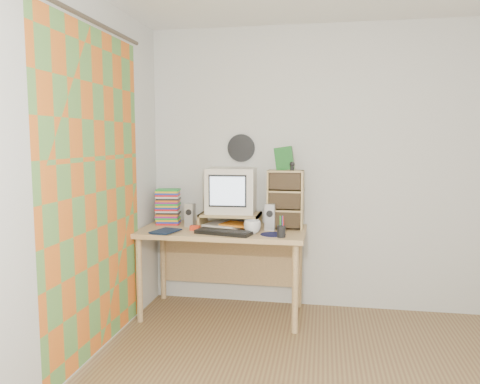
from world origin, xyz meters
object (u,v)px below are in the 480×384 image
at_px(desk, 224,243).
at_px(crt_monitor, 231,190).
at_px(mug, 252,227).
at_px(dvd_stack, 168,208).
at_px(diary, 157,229).
at_px(keyboard, 224,232).
at_px(cd_rack, 285,200).

xyz_separation_m(desk, crt_monitor, (0.05, 0.09, 0.45)).
xyz_separation_m(desk, mug, (0.28, -0.22, 0.19)).
relative_size(dvd_stack, diary, 1.35).
xyz_separation_m(desk, dvd_stack, (-0.53, 0.08, 0.28)).
bearing_deg(diary, keyboard, 14.35).
bearing_deg(mug, diary, -175.67).
distance_m(mug, diary, 0.79).
bearing_deg(mug, crt_monitor, 127.82).
distance_m(cd_rack, diary, 1.10).
bearing_deg(keyboard, crt_monitor, 105.16).
xyz_separation_m(desk, cd_rack, (0.52, 0.04, 0.38)).
height_order(crt_monitor, keyboard, crt_monitor).
xyz_separation_m(crt_monitor, diary, (-0.55, -0.36, -0.29)).
relative_size(desk, dvd_stack, 4.89).
height_order(desk, cd_rack, cd_rack).
relative_size(keyboard, diary, 2.16).
bearing_deg(desk, cd_rack, 4.27).
relative_size(keyboard, cd_rack, 0.92).
bearing_deg(desk, dvd_stack, 171.94).
bearing_deg(dvd_stack, diary, -94.09).
distance_m(keyboard, dvd_stack, 0.70).
height_order(desk, keyboard, keyboard).
xyz_separation_m(cd_rack, diary, (-1.03, -0.31, -0.23)).
bearing_deg(crt_monitor, cd_rack, -8.97).
xyz_separation_m(mug, diary, (-0.79, -0.06, -0.03)).
height_order(cd_rack, mug, cd_rack).
height_order(desk, dvd_stack, dvd_stack).
distance_m(desk, diary, 0.60).
bearing_deg(diary, desk, 43.28).
height_order(keyboard, dvd_stack, dvd_stack).
bearing_deg(cd_rack, desk, -174.67).
relative_size(cd_rack, mug, 3.65).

